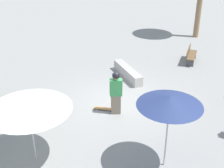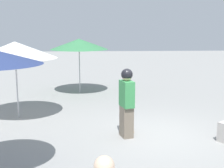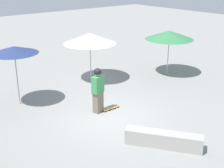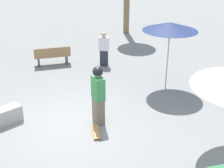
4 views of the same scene
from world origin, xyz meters
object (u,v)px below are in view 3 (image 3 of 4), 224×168
Objects in this scene: shade_umbrella_green at (169,35)px; concrete_ledge at (163,139)px; shade_umbrella_white at (90,38)px; skater_main at (98,89)px; skateboard at (111,108)px; shade_umbrella_navy at (14,50)px.

concrete_ledge is at bearing 40.15° from shade_umbrella_green.
shade_umbrella_white is at bearing -106.47° from concrete_ledge.
skater_main reaches higher than skateboard.
concrete_ledge is 7.92m from shade_umbrella_green.
skateboard is at bearing 66.59° from shade_umbrella_white.
shade_umbrella_green is (-5.92, -1.50, 1.17)m from skater_main.
shade_umbrella_green is at bearing 154.36° from shade_umbrella_white.
shade_umbrella_white is at bearing -25.64° from shade_umbrella_green.
shade_umbrella_navy is (2.67, -2.92, 2.32)m from skateboard.
skateboard is 0.32× the size of shade_umbrella_navy.
skater_main is 0.72× the size of shade_umbrella_green.
shade_umbrella_white reaches higher than skater_main.
skater_main is 4.11m from shade_umbrella_white.
skater_main is at bearing 127.25° from shade_umbrella_navy.
shade_umbrella_green is 0.97× the size of shade_umbrella_white.
shade_umbrella_navy reaches higher than shade_umbrella_white.
skater_main is at bearing 14.20° from shade_umbrella_green.
shade_umbrella_white is at bearing 66.59° from skateboard.
shade_umbrella_green is at bearing -139.85° from concrete_ledge.
concrete_ledge is 0.90× the size of shade_umbrella_green.
skateboard is 0.31× the size of shade_umbrella_green.
shade_umbrella_navy is at bearing -9.12° from shade_umbrella_green.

